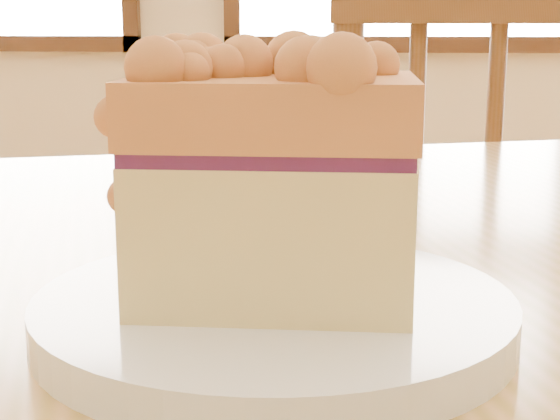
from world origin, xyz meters
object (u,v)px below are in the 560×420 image
at_px(cafe_table_main, 419,401).
at_px(cafe_chair_main, 468,309).
at_px(plate, 274,315).
at_px(cake_slice, 273,171).

relative_size(cafe_table_main, cafe_chair_main, 1.44).
xyz_separation_m(plate, cake_slice, (-0.00, -0.00, 0.06)).
xyz_separation_m(cafe_table_main, cafe_chair_main, (0.12, 0.67, -0.17)).
bearing_deg(cafe_table_main, plate, -133.92).
height_order(cafe_table_main, cake_slice, cake_slice).
bearing_deg(plate, cake_slice, -102.35).
xyz_separation_m(cafe_table_main, plate, (-0.08, -0.15, 0.11)).
xyz_separation_m(cafe_chair_main, plate, (-0.20, -0.83, 0.28)).
distance_m(cafe_chair_main, plate, 0.90).
relative_size(cafe_chair_main, cake_slice, 7.67).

